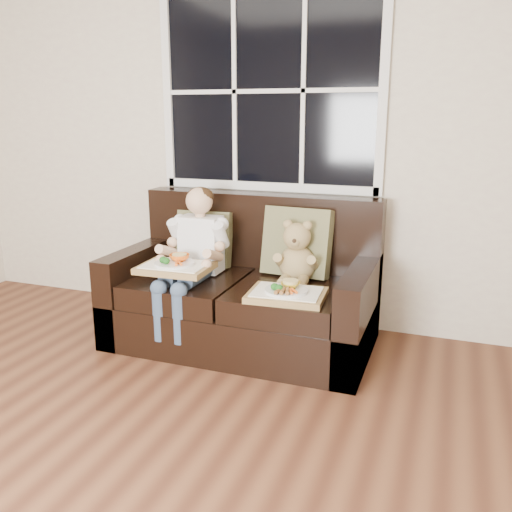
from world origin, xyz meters
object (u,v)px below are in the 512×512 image
at_px(loveseat, 245,296).
at_px(child, 194,247).
at_px(tray_right, 287,293).
at_px(teddy_bear, 297,256).
at_px(tray_left, 176,266).

xyz_separation_m(loveseat, child, (-0.31, -0.12, 0.34)).
distance_m(child, tray_right, 0.75).
height_order(loveseat, teddy_bear, loveseat).
distance_m(loveseat, tray_left, 0.54).
height_order(loveseat, tray_left, loveseat).
bearing_deg(child, tray_left, -97.78).
distance_m(teddy_bear, tray_left, 0.77).
xyz_separation_m(loveseat, tray_right, (0.39, -0.33, 0.17)).
bearing_deg(loveseat, tray_right, -40.18).
bearing_deg(tray_right, teddy_bear, 92.56).
bearing_deg(child, tray_right, -16.56).
relative_size(loveseat, tray_right, 3.62).
relative_size(teddy_bear, tray_left, 0.92).
bearing_deg(teddy_bear, child, -173.04).
bearing_deg(tray_left, loveseat, 41.90).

